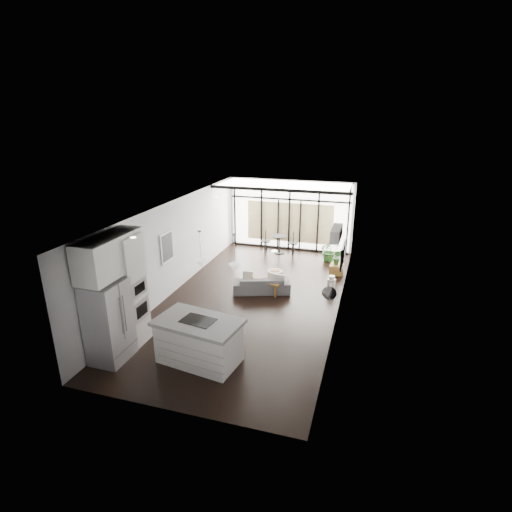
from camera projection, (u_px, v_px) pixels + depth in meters
The scene contains 27 objects.
floor at pixel (253, 299), 11.90m from camera, with size 5.00×10.00×0.00m, color black.
ceiling at pixel (253, 206), 10.96m from camera, with size 5.00×10.00×0.00m, color white.
wall_left at pixel (174, 247), 12.11m from camera, with size 0.02×10.00×2.80m, color silver.
wall_right at pixel (341, 263), 10.75m from camera, with size 0.02×10.00×2.80m, color silver.
wall_back at pixel (290, 215), 15.94m from camera, with size 5.00×0.02×2.80m, color silver.
wall_front at pixel (168, 345), 6.92m from camera, with size 5.00×0.02×2.80m, color silver.
glazing at pixel (289, 216), 15.83m from camera, with size 5.00×0.20×2.80m, color black.
skylight at pixel (285, 185), 14.58m from camera, with size 4.70×1.90×0.06m, color white.
neighbour_building at pixel (289, 222), 16.00m from camera, with size 3.50×0.02×1.60m, color beige.
island at pixel (199, 341), 8.73m from camera, with size 1.84×1.09×1.01m, color silver.
cooktop at pixel (198, 320), 8.56m from camera, with size 0.72×0.48×0.01m, color black.
fridge at pixel (109, 321), 8.68m from camera, with size 0.72×0.90×1.86m, color #A7A6AB.
appliance_column at pixel (126, 291), 9.21m from camera, with size 0.69×0.73×2.69m, color silver.
upper_cabinets at pixel (110, 255), 8.53m from camera, with size 0.62×1.75×0.86m, color silver.
pendant_left at pixel (201, 264), 8.94m from camera, with size 0.26×0.26×0.18m, color white.
pendant_right at pixel (235, 268), 8.72m from camera, with size 0.26×0.26×0.18m, color white.
sofa at pixel (261, 282), 12.25m from camera, with size 1.74×0.51×0.68m, color #4B4B4D.
console_bench at pixel (262, 286), 12.27m from camera, with size 1.24×0.31×0.40m, color brown.
pouf at pixel (275, 276), 13.02m from camera, with size 0.50×0.50×0.40m, color silver.
crate at pixel (336, 269), 13.70m from camera, with size 0.44×0.44×0.33m, color brown.
plant_tall at pixel (329, 253), 14.87m from camera, with size 0.72×0.80×0.62m, color #295D23.
plant_crate at pixel (337, 262), 13.60m from camera, with size 0.30×0.54×0.24m, color #295D23.
milk_can at pixel (331, 283), 12.34m from camera, with size 0.26×0.26×0.50m, color beige.
bistro_set at pixel (279, 245), 15.73m from camera, with size 1.33×0.53×0.64m, color black.
tv at pixel (343, 255), 11.70m from camera, with size 0.05×1.10×0.65m, color black.
ac_unit at pixel (336, 233), 9.71m from camera, with size 0.22×0.90×0.30m, color white.
framed_art at pixel (167, 247), 11.60m from camera, with size 0.04×0.70×0.90m, color black.
Camera 1 is at (3.20, -10.30, 5.18)m, focal length 28.00 mm.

